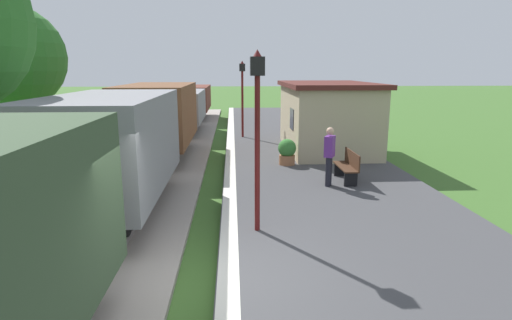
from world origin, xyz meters
TOP-DOWN VIEW (x-y plane):
  - ground_plane at (0.00, 0.00)m, footprint 160.00×160.00m
  - platform_slab at (3.20, 0.00)m, footprint 6.00×60.00m
  - platform_edge_stripe at (0.40, 0.00)m, footprint 0.36×60.00m
  - track_ballast at (-2.40, 0.00)m, footprint 3.80×60.00m
  - rail_near at (-1.68, 0.00)m, footprint 0.07×60.00m
  - rail_far at (-3.12, 0.00)m, footprint 0.07×60.00m
  - freight_train at (-2.40, 9.42)m, footprint 2.50×32.60m
  - station_hut at (4.40, 10.90)m, footprint 3.50×5.80m
  - bench_near_hut at (3.96, 5.90)m, footprint 0.42×1.50m
  - bench_down_platform at (3.96, 15.04)m, footprint 0.42×1.50m
  - person_waiting at (3.26, 5.42)m, footprint 0.39×0.45m
  - potted_planter at (2.41, 8.19)m, footprint 0.64×0.64m
  - lamp_post_near at (0.99, 2.15)m, footprint 0.28×0.28m
  - lamp_post_far at (0.99, 14.36)m, footprint 0.28×0.28m
  - tree_trackside_far at (-7.12, 9.20)m, footprint 3.58×3.58m

SIDE VIEW (x-z plane):
  - ground_plane at x=0.00m, z-range 0.00..0.00m
  - track_ballast at x=-2.40m, z-range 0.00..0.12m
  - platform_slab at x=3.20m, z-range 0.00..0.25m
  - rail_near at x=-1.68m, z-range 0.12..0.26m
  - rail_far at x=-3.12m, z-range 0.12..0.26m
  - platform_edge_stripe at x=0.40m, z-range 0.25..0.26m
  - bench_near_hut at x=3.96m, z-range 0.27..1.18m
  - bench_down_platform at x=3.96m, z-range 0.27..1.18m
  - potted_planter at x=2.41m, z-range 0.26..1.18m
  - person_waiting at x=3.26m, z-range 0.33..2.04m
  - freight_train at x=-2.40m, z-range 0.22..2.94m
  - station_hut at x=4.40m, z-range 0.26..3.04m
  - lamp_post_near at x=0.99m, z-range 0.95..4.65m
  - lamp_post_far at x=0.99m, z-range 0.95..4.65m
  - tree_trackside_far at x=-7.12m, z-range 1.07..6.82m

